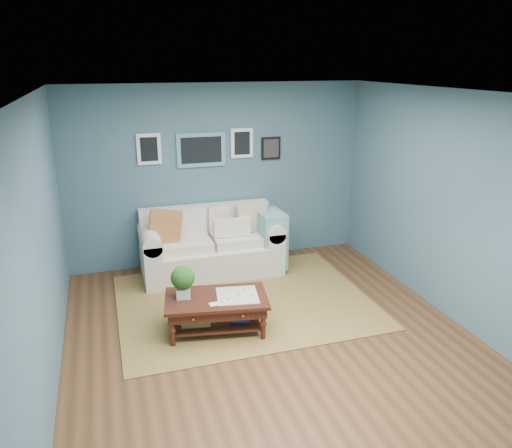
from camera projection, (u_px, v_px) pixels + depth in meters
name	position (u px, v px, depth m)	size (l,w,h in m)	color
room_shell	(270.00, 223.00, 5.29)	(5.00, 5.02, 2.70)	brown
area_rug	(244.00, 301.00, 6.52)	(3.20, 2.56, 0.01)	brown
loveseat	(216.00, 244.00, 7.33)	(2.05, 0.93, 1.06)	beige
coffee_table	(211.00, 303.00, 5.70)	(1.25, 0.86, 0.81)	black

